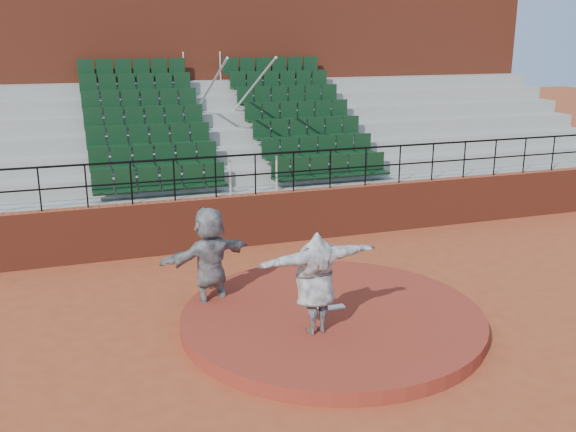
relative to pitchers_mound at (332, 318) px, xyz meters
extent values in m
plane|color=#964021|center=(0.00, 0.00, -0.12)|extent=(90.00, 90.00, 0.00)
cylinder|color=maroon|center=(0.00, 0.00, 0.00)|extent=(5.50, 5.50, 0.25)
cube|color=white|center=(0.00, 0.15, 0.14)|extent=(0.60, 0.15, 0.03)
cube|color=maroon|center=(0.00, 5.00, 0.53)|extent=(24.00, 0.30, 1.30)
cylinder|color=black|center=(0.00, 5.00, 2.17)|extent=(24.00, 0.05, 0.05)
cylinder|color=black|center=(0.00, 5.00, 1.68)|extent=(24.00, 0.04, 0.04)
cylinder|color=black|center=(-5.00, 5.00, 1.67)|extent=(0.04, 0.04, 1.00)
cylinder|color=black|center=(-4.00, 5.00, 1.67)|extent=(0.04, 0.04, 1.00)
cylinder|color=black|center=(-3.00, 5.00, 1.67)|extent=(0.04, 0.04, 1.00)
cylinder|color=black|center=(-2.00, 5.00, 1.67)|extent=(0.04, 0.04, 1.00)
cylinder|color=black|center=(-1.00, 5.00, 1.67)|extent=(0.04, 0.04, 1.00)
cylinder|color=black|center=(0.00, 5.00, 1.67)|extent=(0.04, 0.04, 1.00)
cylinder|color=black|center=(1.00, 5.00, 1.67)|extent=(0.04, 0.04, 1.00)
cylinder|color=black|center=(2.00, 5.00, 1.67)|extent=(0.04, 0.04, 1.00)
cylinder|color=black|center=(3.00, 5.00, 1.67)|extent=(0.04, 0.04, 1.00)
cylinder|color=black|center=(4.00, 5.00, 1.67)|extent=(0.04, 0.04, 1.00)
cylinder|color=black|center=(5.00, 5.00, 1.67)|extent=(0.04, 0.04, 1.00)
cylinder|color=black|center=(6.00, 5.00, 1.67)|extent=(0.04, 0.04, 1.00)
cylinder|color=black|center=(7.00, 5.00, 1.67)|extent=(0.04, 0.04, 1.00)
cylinder|color=black|center=(8.00, 5.00, 1.67)|extent=(0.04, 0.04, 1.00)
cylinder|color=black|center=(9.00, 5.00, 1.67)|extent=(0.04, 0.04, 1.00)
cube|color=gray|center=(0.00, 5.58, 0.53)|extent=(24.00, 0.85, 1.30)
cube|color=black|center=(-2.25, 5.59, 1.54)|extent=(3.30, 0.48, 0.72)
cube|color=black|center=(2.25, 5.59, 1.54)|extent=(3.30, 0.48, 0.72)
cube|color=gray|center=(0.00, 6.43, 0.73)|extent=(24.00, 0.85, 1.70)
cube|color=black|center=(-2.25, 6.44, 1.94)|extent=(3.30, 0.48, 0.72)
cube|color=black|center=(2.25, 6.44, 1.94)|extent=(3.30, 0.48, 0.72)
cube|color=gray|center=(0.00, 7.28, 0.93)|extent=(24.00, 0.85, 2.10)
cube|color=black|center=(-2.25, 7.29, 2.33)|extent=(3.30, 0.48, 0.72)
cube|color=black|center=(2.25, 7.29, 2.33)|extent=(3.30, 0.48, 0.72)
cube|color=gray|center=(0.00, 8.12, 1.12)|extent=(24.00, 0.85, 2.50)
cube|color=black|center=(-2.25, 8.13, 2.73)|extent=(3.30, 0.48, 0.72)
cube|color=black|center=(2.25, 8.13, 2.73)|extent=(3.30, 0.48, 0.72)
cube|color=gray|center=(0.00, 8.97, 1.33)|extent=(24.00, 0.85, 2.90)
cube|color=black|center=(-2.25, 8.98, 3.14)|extent=(3.30, 0.48, 0.72)
cube|color=black|center=(2.25, 8.98, 3.14)|extent=(3.30, 0.48, 0.72)
cube|color=gray|center=(0.00, 9.82, 1.52)|extent=(24.00, 0.85, 3.30)
cube|color=black|center=(-2.25, 9.83, 3.53)|extent=(3.30, 0.48, 0.72)
cube|color=black|center=(2.25, 9.83, 3.53)|extent=(3.30, 0.48, 0.72)
cube|color=gray|center=(0.00, 10.68, 1.73)|extent=(24.00, 0.85, 3.70)
cube|color=black|center=(-2.25, 10.69, 3.94)|extent=(3.30, 0.48, 0.72)
cube|color=black|center=(2.25, 10.69, 3.94)|extent=(3.30, 0.48, 0.72)
cylinder|color=silver|center=(-0.60, 8.12, 3.28)|extent=(0.06, 5.97, 2.46)
cylinder|color=silver|center=(0.60, 8.12, 3.28)|extent=(0.06, 5.97, 2.46)
cube|color=maroon|center=(0.00, 12.60, 3.43)|extent=(24.00, 3.00, 7.10)
imported|color=black|center=(-0.59, -0.64, 1.01)|extent=(2.23, 0.86, 1.77)
imported|color=black|center=(-1.95, 1.35, 0.90)|extent=(2.00, 1.23, 2.06)
camera|label=1|loc=(-4.24, -9.93, 4.98)|focal=40.00mm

